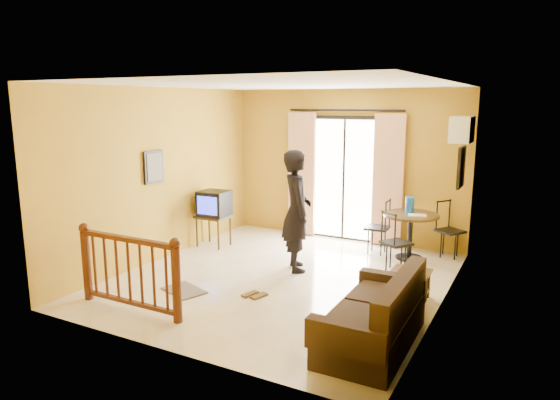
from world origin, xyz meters
The scene contains 19 objects.
ground centered at (0.00, 0.00, 0.00)m, with size 5.00×5.00×0.00m, color beige.
room_shell centered at (0.00, 0.00, 1.70)m, with size 5.00×5.00×5.00m.
balcony_door centered at (0.00, 2.43, 1.19)m, with size 2.25×0.14×2.46m.
tv_table centered at (-1.90, 0.93, 0.49)m, with size 0.56×0.47×0.56m.
television centered at (-1.87, 0.92, 0.79)m, with size 0.52×0.48×0.45m.
picture_left centered at (-2.22, -0.20, 1.55)m, with size 0.05×0.42×0.52m.
dining_table centered at (1.41, 1.85, 0.60)m, with size 0.91×0.91×0.76m.
water_jug centered at (1.37, 1.90, 0.90)m, with size 0.15×0.15×0.27m, color blue.
serving_tray centered at (1.53, 1.75, 0.77)m, with size 0.28×0.18×0.02m, color beige.
dining_chairs centered at (1.40, 1.74, 0.00)m, with size 1.63×1.69×0.95m.
air_conditioner centered at (2.09, 1.95, 2.15)m, with size 0.31×0.60×0.40m.
botanical_print centered at (2.22, 1.30, 1.65)m, with size 0.05×0.50×0.60m.
coffee_table centered at (1.85, -0.12, 0.26)m, with size 0.49×0.88×0.39m.
bowl centered at (1.85, 0.06, 0.42)m, with size 0.18×0.18×0.06m, color #533E1C.
sofa centered at (1.85, -1.37, 0.30)m, with size 0.80×1.70×0.81m.
standing_person centered at (-0.01, 0.48, 0.93)m, with size 0.68×0.45×1.86m, color black.
stair_balustrade centered at (-1.15, -1.90, 0.56)m, with size 1.63×0.13×1.04m.
doormat centered at (-0.97, -1.09, 0.01)m, with size 0.60×0.40×0.02m, color #63564F.
sandals centered at (-0.01, -0.78, 0.01)m, with size 0.31×0.27×0.03m.
Camera 1 is at (3.27, -6.20, 2.56)m, focal length 32.00 mm.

